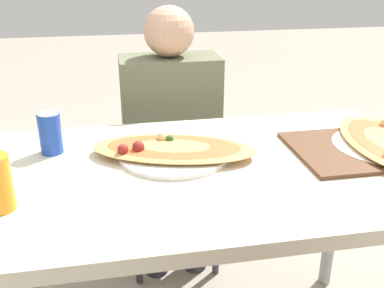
{
  "coord_description": "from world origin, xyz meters",
  "views": [
    {
      "loc": [
        -0.26,
        -1.11,
        1.33
      ],
      "look_at": [
        -0.04,
        0.03,
        0.83
      ],
      "focal_mm": 42.0,
      "sensor_mm": 36.0,
      "label": 1
    }
  ],
  "objects_px": {
    "pizza_main": "(173,150)",
    "chair_far_seated": "(168,152)",
    "dining_table": "(208,191)",
    "soda_can": "(50,133)",
    "person_seated": "(171,125)"
  },
  "relations": [
    {
      "from": "person_seated",
      "to": "soda_can",
      "type": "distance_m",
      "value": 0.61
    },
    {
      "from": "person_seated",
      "to": "pizza_main",
      "type": "height_order",
      "value": "person_seated"
    },
    {
      "from": "dining_table",
      "to": "pizza_main",
      "type": "bearing_deg",
      "value": 135.3
    },
    {
      "from": "dining_table",
      "to": "person_seated",
      "type": "bearing_deg",
      "value": 92.15
    },
    {
      "from": "chair_far_seated",
      "to": "soda_can",
      "type": "xyz_separation_m",
      "value": [
        -0.42,
        -0.53,
        0.33
      ]
    },
    {
      "from": "dining_table",
      "to": "soda_can",
      "type": "height_order",
      "value": "soda_can"
    },
    {
      "from": "person_seated",
      "to": "pizza_main",
      "type": "distance_m",
      "value": 0.53
    },
    {
      "from": "chair_far_seated",
      "to": "soda_can",
      "type": "bearing_deg",
      "value": 51.64
    },
    {
      "from": "person_seated",
      "to": "dining_table",
      "type": "bearing_deg",
      "value": 92.15
    },
    {
      "from": "dining_table",
      "to": "person_seated",
      "type": "relative_size",
      "value": 1.14
    },
    {
      "from": "chair_far_seated",
      "to": "person_seated",
      "type": "bearing_deg",
      "value": 90.0
    },
    {
      "from": "person_seated",
      "to": "soda_can",
      "type": "height_order",
      "value": "person_seated"
    },
    {
      "from": "chair_far_seated",
      "to": "pizza_main",
      "type": "height_order",
      "value": "chair_far_seated"
    },
    {
      "from": "pizza_main",
      "to": "chair_far_seated",
      "type": "bearing_deg",
      "value": 83.98
    },
    {
      "from": "dining_table",
      "to": "soda_can",
      "type": "relative_size",
      "value": 10.5
    }
  ]
}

